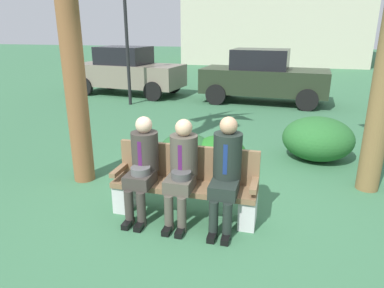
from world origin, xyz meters
TOP-DOWN VIEW (x-y plane):
  - ground_plane at (0.00, 0.00)m, footprint 80.00×80.00m
  - park_bench at (-0.10, -0.19)m, footprint 1.83×0.44m
  - seated_man_left at (-0.61, -0.32)m, footprint 0.34×0.72m
  - seated_man_middle at (-0.10, -0.32)m, footprint 0.34×0.72m
  - seated_man_right at (0.44, -0.31)m, footprint 0.34×0.72m
  - shrub_near_bench at (1.68, 2.36)m, footprint 1.26×1.16m
  - shrub_mid_lawn at (0.03, 1.48)m, footprint 0.91×0.83m
  - shrub_far_lawn at (-0.56, 1.43)m, footprint 0.92×0.85m
  - parked_car_near at (-4.48, 7.57)m, footprint 4.05×2.07m
  - parked_car_far at (0.32, 7.30)m, footprint 3.99×1.91m
  - street_lamp at (-3.67, 5.95)m, footprint 0.24×0.24m

SIDE VIEW (x-z plane):
  - ground_plane at x=0.00m, z-range 0.00..0.00m
  - shrub_mid_lawn at x=0.03m, z-range 0.00..0.57m
  - shrub_far_lawn at x=-0.56m, z-range 0.00..0.58m
  - shrub_near_bench at x=1.68m, z-range 0.00..0.79m
  - park_bench at x=-0.10m, z-range -0.03..0.87m
  - seated_man_left at x=-0.61m, z-range 0.07..1.36m
  - seated_man_middle at x=-0.10m, z-range 0.07..1.36m
  - seated_man_right at x=0.44m, z-range 0.08..1.43m
  - parked_car_near at x=-4.48m, z-range 0.00..1.68m
  - parked_car_far at x=0.32m, z-range 0.00..1.68m
  - street_lamp at x=-3.67m, z-range 0.40..3.75m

